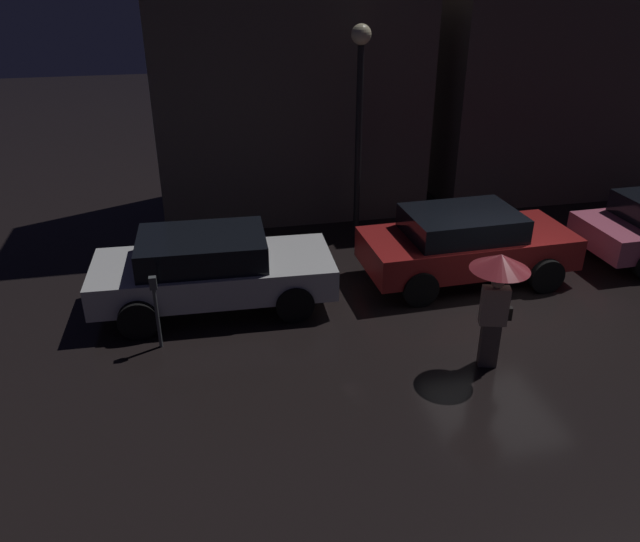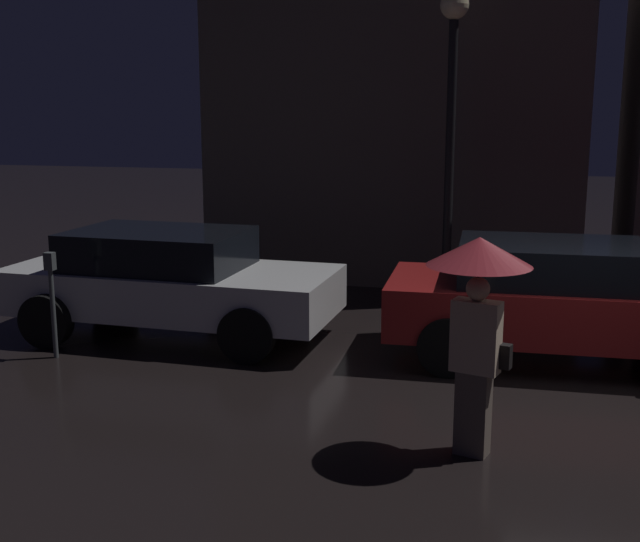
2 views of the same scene
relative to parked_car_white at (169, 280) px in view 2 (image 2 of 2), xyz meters
name	(u,v)px [view 2 (image 2 of 2)]	position (x,y,z in m)	size (l,w,h in m)	color
ground_plane	(590,404)	(5.45, -1.38, -0.78)	(60.00, 60.00, 0.00)	black
building_facade_left	(399,82)	(2.37, 5.12, 2.77)	(6.62, 3.00, 7.10)	#564C47
parked_car_white	(169,280)	(0.00, 0.00, 0.00)	(4.54, 2.06, 1.46)	silver
parked_car_red	(561,299)	(5.17, 0.07, 0.01)	(4.33, 2.04, 1.49)	maroon
pedestrian_with_umbrella	(478,291)	(4.29, -2.95, 0.75)	(0.93, 0.93, 2.01)	#66564C
parking_meter	(52,294)	(-0.98, -1.30, 0.05)	(0.12, 0.10, 1.35)	#4C5154
street_lamp_near	(452,90)	(3.55, 2.67, 2.58)	(0.43, 0.43, 4.82)	black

